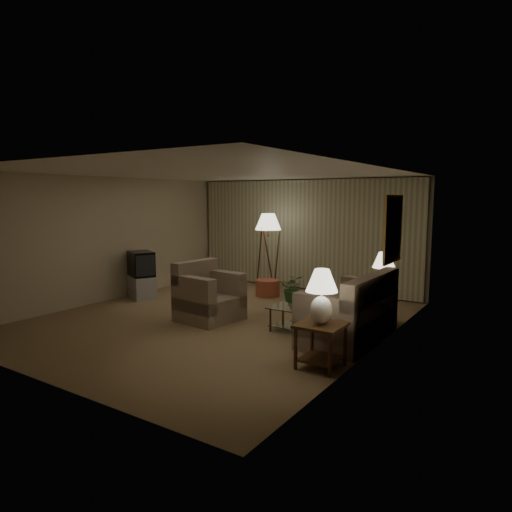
% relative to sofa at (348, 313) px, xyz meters
% --- Properties ---
extents(ground, '(7.00, 7.00, 0.00)m').
position_rel_sofa_xyz_m(ground, '(-2.50, -0.17, -0.43)').
color(ground, '#8A6A4C').
rests_on(ground, ground).
extents(room_shell, '(6.04, 7.02, 2.72)m').
position_rel_sofa_xyz_m(room_shell, '(-2.48, 1.34, 1.32)').
color(room_shell, '#C1B594').
rests_on(room_shell, ground).
extents(sofa, '(1.97, 1.06, 0.86)m').
position_rel_sofa_xyz_m(sofa, '(0.00, 0.00, 0.00)').
color(sofa, gray).
rests_on(sofa, ground).
extents(armchair, '(1.23, 1.18, 0.85)m').
position_rel_sofa_xyz_m(armchair, '(-2.58, -0.31, -0.00)').
color(armchair, gray).
rests_on(armchair, ground).
extents(side_table_near, '(0.59, 0.59, 0.60)m').
position_rel_sofa_xyz_m(side_table_near, '(0.15, -1.35, -0.01)').
color(side_table_near, '#351C0E').
rests_on(side_table_near, ground).
extents(side_table_far, '(0.45, 0.38, 0.60)m').
position_rel_sofa_xyz_m(side_table_far, '(0.15, 1.25, -0.04)').
color(side_table_far, '#351C0E').
rests_on(side_table_far, ground).
extents(table_lamp_near, '(0.43, 0.43, 0.73)m').
position_rel_sofa_xyz_m(table_lamp_near, '(0.15, -1.35, 0.60)').
color(table_lamp_near, white).
rests_on(table_lamp_near, side_table_near).
extents(table_lamp_far, '(0.40, 0.40, 0.69)m').
position_rel_sofa_xyz_m(table_lamp_far, '(0.15, 1.25, 0.58)').
color(table_lamp_far, white).
rests_on(table_lamp_far, side_table_far).
extents(coffee_table, '(1.05, 0.57, 0.41)m').
position_rel_sofa_xyz_m(coffee_table, '(-0.81, -0.10, -0.15)').
color(coffee_table, silver).
rests_on(coffee_table, ground).
extents(tv_cabinet, '(1.11, 1.05, 0.50)m').
position_rel_sofa_xyz_m(tv_cabinet, '(-5.05, 0.32, -0.18)').
color(tv_cabinet, '#A5A5A7').
rests_on(tv_cabinet, ground).
extents(crt_tv, '(1.01, 0.98, 0.55)m').
position_rel_sofa_xyz_m(crt_tv, '(-5.05, 0.32, 0.35)').
color(crt_tv, black).
rests_on(crt_tv, tv_cabinet).
extents(floor_lamp, '(0.61, 0.61, 1.88)m').
position_rel_sofa_xyz_m(floor_lamp, '(-2.98, 2.39, 0.56)').
color(floor_lamp, '#351C0E').
rests_on(floor_lamp, ground).
extents(ottoman, '(0.67, 0.67, 0.37)m').
position_rel_sofa_xyz_m(ottoman, '(-2.79, 2.07, -0.24)').
color(ottoman, '#A84D39').
rests_on(ottoman, ground).
extents(vase, '(0.15, 0.15, 0.15)m').
position_rel_sofa_xyz_m(vase, '(-0.96, -0.10, 0.06)').
color(vase, white).
rests_on(vase, coffee_table).
extents(flowers, '(0.52, 0.49, 0.46)m').
position_rel_sofa_xyz_m(flowers, '(-0.96, -0.10, 0.37)').
color(flowers, '#33662D').
rests_on(flowers, vase).
extents(book, '(0.17, 0.21, 0.02)m').
position_rel_sofa_xyz_m(book, '(-0.56, -0.20, -0.01)').
color(book, olive).
rests_on(book, coffee_table).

